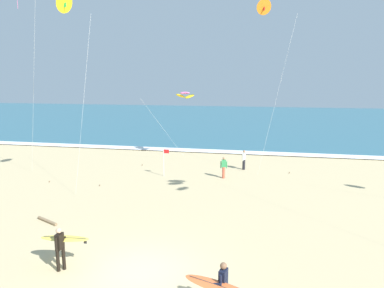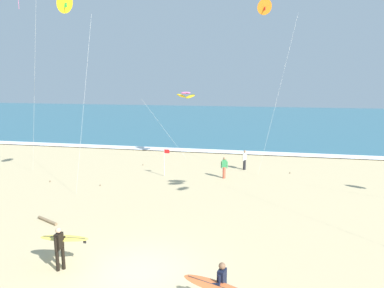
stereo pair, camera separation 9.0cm
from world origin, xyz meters
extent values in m
plane|color=tan|center=(0.00, 0.00, 0.00)|extent=(160.00, 160.00, 0.00)
cube|color=#2D6075|center=(0.00, 52.19, 0.04)|extent=(160.00, 60.00, 0.08)
cube|color=white|center=(0.00, 22.49, 0.09)|extent=(160.00, 1.64, 0.01)
cylinder|color=black|center=(-3.06, -0.47, 0.44)|extent=(0.13, 0.13, 0.88)
cylinder|color=black|center=(-2.91, -0.31, 0.44)|extent=(0.13, 0.13, 0.88)
cube|color=black|center=(-2.99, -0.39, 1.18)|extent=(0.21, 0.34, 0.60)
cube|color=white|center=(-3.09, -0.39, 1.22)|extent=(0.02, 0.20, 0.32)
sphere|color=tan|center=(-2.99, -0.39, 1.60)|extent=(0.21, 0.21, 0.21)
cylinder|color=black|center=(-2.98, -0.62, 1.14)|extent=(0.09, 0.09, 0.56)
cylinder|color=black|center=(-2.99, -0.16, 1.29)|extent=(0.09, 0.09, 0.26)
cylinder|color=black|center=(-3.05, -0.07, 1.16)|extent=(0.25, 0.08, 0.14)
ellipsoid|color=#EFD14C|center=(-2.99, -0.03, 1.12)|extent=(2.02, 0.58, 0.14)
cube|color=#333333|center=(-2.99, -0.03, 1.16)|extent=(1.76, 0.06, 0.06)
cube|color=#262628|center=(-2.15, -0.02, 1.05)|extent=(0.12, 0.01, 0.14)
cube|color=black|center=(3.28, -1.66, 1.18)|extent=(0.28, 0.38, 0.60)
cube|color=yellow|center=(3.18, -1.63, 1.22)|extent=(0.06, 0.20, 0.32)
sphere|color=brown|center=(3.28, -1.66, 1.60)|extent=(0.21, 0.21, 0.21)
cylinder|color=black|center=(3.23, -1.88, 1.29)|extent=(0.09, 0.09, 0.26)
cylinder|color=black|center=(3.15, -1.95, 1.16)|extent=(0.26, 0.14, 0.14)
cylinder|color=black|center=(3.34, -1.43, 1.14)|extent=(0.09, 0.09, 0.56)
ellipsoid|color=orange|center=(3.20, -2.01, 1.12)|extent=(2.26, 1.09, 0.22)
cube|color=#333333|center=(3.20, -2.01, 1.16)|extent=(1.87, 0.48, 0.14)
cylinder|color=pink|center=(-13.27, 12.13, 12.47)|extent=(0.02, 0.02, 0.66)
cylinder|color=silver|center=(-11.76, 10.98, 6.12)|extent=(3.02, 2.30, 12.04)
cylinder|color=brown|center=(-10.25, 9.84, 0.05)|extent=(0.06, 0.06, 0.10)
ellipsoid|color=yellow|center=(-1.91, 18.29, 5.69)|extent=(1.10, 1.10, 0.47)
ellipsoid|color=pink|center=(-2.42, 18.81, 5.97)|extent=(1.09, 1.09, 0.20)
ellipsoid|color=yellow|center=(-2.94, 19.33, 5.69)|extent=(1.10, 1.10, 0.47)
cylinder|color=silver|center=(-3.94, 17.29, 2.85)|extent=(3.05, 3.04, 5.50)
cylinder|color=brown|center=(-5.46, 15.78, 0.05)|extent=(0.06, 0.06, 0.10)
cone|color=yellow|center=(-6.99, 7.68, 11.41)|extent=(0.76, 1.23, 1.14)
cube|color=green|center=(-6.99, 7.68, 11.27)|extent=(0.40, 0.14, 0.24)
cylinder|color=silver|center=(-6.68, 8.69, 5.63)|extent=(0.63, 2.04, 11.06)
cylinder|color=brown|center=(-6.37, 9.71, 0.05)|extent=(0.06, 0.06, 0.10)
cone|color=orange|center=(4.12, 14.48, 12.06)|extent=(1.16, 0.86, 1.06)
cube|color=red|center=(4.12, 14.48, 11.92)|extent=(0.18, 0.36, 0.24)
cylinder|color=silver|center=(5.31, 15.05, 5.95)|extent=(2.40, 1.15, 11.70)
cylinder|color=brown|center=(6.50, 15.62, 0.05)|extent=(0.06, 0.06, 0.10)
cylinder|color=black|center=(2.99, 16.09, 0.42)|extent=(0.22, 0.22, 0.84)
cube|color=white|center=(2.99, 16.09, 1.11)|extent=(0.27, 0.36, 0.54)
sphere|color=#A87A59|center=(2.99, 16.09, 1.49)|extent=(0.20, 0.20, 0.20)
cylinder|color=white|center=(3.06, 16.29, 1.01)|extent=(0.08, 0.08, 0.50)
cylinder|color=white|center=(2.93, 15.89, 1.01)|extent=(0.08, 0.08, 0.50)
cylinder|color=#D8593F|center=(1.68, 13.30, 0.42)|extent=(0.22, 0.22, 0.84)
cube|color=#339351|center=(1.68, 13.30, 1.11)|extent=(0.34, 0.22, 0.54)
sphere|color=#A87A59|center=(1.68, 13.30, 1.49)|extent=(0.20, 0.20, 0.20)
cylinder|color=#339351|center=(1.47, 13.28, 1.01)|extent=(0.08, 0.08, 0.50)
cylinder|color=#339351|center=(1.89, 13.33, 1.01)|extent=(0.08, 0.08, 0.50)
cylinder|color=silver|center=(-2.78, 12.99, 1.05)|extent=(0.05, 0.05, 2.10)
cube|color=red|center=(-2.56, 12.99, 1.90)|extent=(0.40, 0.02, 0.28)
cylinder|color=#846B4C|center=(-6.22, 3.55, 0.07)|extent=(1.47, 0.78, 0.15)
camera|label=1|loc=(4.25, -11.24, 7.11)|focal=32.46mm
camera|label=2|loc=(4.33, -11.22, 7.11)|focal=32.46mm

